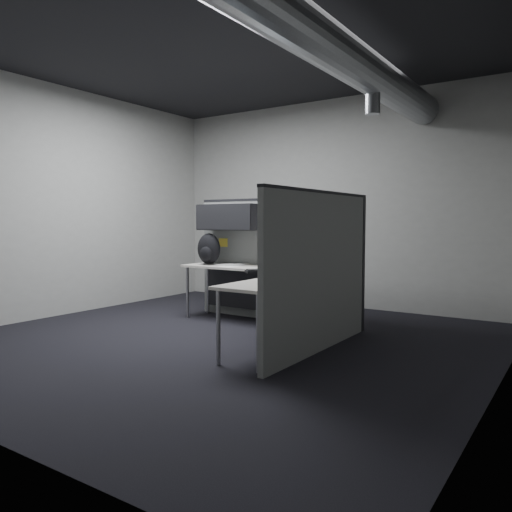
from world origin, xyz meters
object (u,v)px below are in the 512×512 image
Objects in this scene: desk at (267,280)px; keyboard at (266,271)px; backpack at (209,249)px; phone at (279,277)px; monitor at (322,251)px.

keyboard is at bearing -60.97° from desk.
backpack is at bearing 155.91° from keyboard.
backpack reaches higher than phone.
phone is at bearing -33.89° from backpack.
desk is 1.19m from backpack.
monitor is (0.63, 0.21, 0.36)m from desk.
desk is 0.28m from keyboard.
backpack reaches higher than keyboard.
monitor is 1.05m from phone.
backpack is at bearing 163.76° from monitor.
monitor is 1.93× the size of phone.
monitor is at bearing 84.50° from phone.
desk is 7.77× the size of phone.
monitor is 0.70m from keyboard.
monitor is at bearing -4.22° from backpack.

